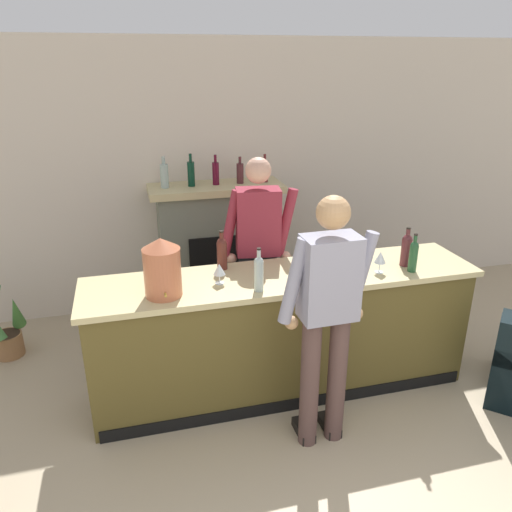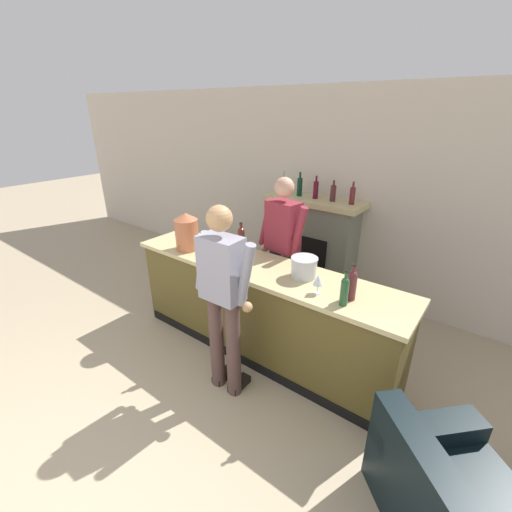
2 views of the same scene
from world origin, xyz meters
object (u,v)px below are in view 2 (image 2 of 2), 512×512
at_px(fireplace_stone, 312,245).
at_px(wine_glass_by_dispenser, 318,281).
at_px(armchair_black, 449,507).
at_px(potted_plant_corner, 190,248).
at_px(copper_dispenser, 187,231).
at_px(wine_bottle_burgundy_dark, 345,290).
at_px(wine_bottle_rose_blush, 241,237).
at_px(person_bartender, 282,250).
at_px(ice_bucket_steel, 304,267).
at_px(person_customer, 223,296).
at_px(wine_bottle_merlot_tall, 352,284).
at_px(wine_bottle_chardonnay_pale, 225,254).
at_px(wine_glass_back_row, 220,246).

relative_size(fireplace_stone, wine_glass_by_dispenser, 9.92).
relative_size(armchair_black, potted_plant_corner, 1.67).
relative_size(copper_dispenser, wine_bottle_burgundy_dark, 1.37).
relative_size(copper_dispenser, wine_bottle_rose_blush, 1.34).
relative_size(person_bartender, ice_bucket_steel, 7.28).
xyz_separation_m(person_customer, wine_bottle_merlot_tall, (0.89, 0.57, 0.16)).
relative_size(wine_bottle_chardonnay_pale, wine_glass_by_dispenser, 1.88).
bearing_deg(fireplace_stone, wine_bottle_merlot_tall, -53.15).
xyz_separation_m(wine_bottle_rose_blush, wine_bottle_chardonnay_pale, (0.17, -0.45, 0.00)).
relative_size(potted_plant_corner, ice_bucket_steel, 2.85).
height_order(person_bartender, wine_glass_by_dispenser, person_bartender).
bearing_deg(wine_bottle_chardonnay_pale, armchair_black, -13.56).
distance_m(armchair_black, potted_plant_corner, 4.65).
height_order(potted_plant_corner, wine_bottle_burgundy_dark, wine_bottle_burgundy_dark).
height_order(wine_bottle_rose_blush, wine_glass_by_dispenser, wine_bottle_rose_blush).
relative_size(fireplace_stone, wine_bottle_rose_blush, 5.43).
bearing_deg(person_customer, copper_dispenser, 152.57).
xyz_separation_m(person_bartender, wine_bottle_chardonnay_pale, (-0.19, -0.72, 0.15)).
bearing_deg(potted_plant_corner, wine_bottle_burgundy_dark, -21.48).
xyz_separation_m(potted_plant_corner, ice_bucket_steel, (2.75, -1.04, 0.82)).
bearing_deg(fireplace_stone, ice_bucket_steel, -64.88).
bearing_deg(wine_glass_back_row, fireplace_stone, 80.36).
distance_m(fireplace_stone, wine_bottle_burgundy_dark, 2.16).
bearing_deg(wine_bottle_merlot_tall, wine_glass_by_dispenser, -163.57).
height_order(copper_dispenser, wine_bottle_rose_blush, copper_dispenser).
xyz_separation_m(armchair_black, wine_glass_back_row, (-2.48, 0.73, 0.87)).
relative_size(fireplace_stone, potted_plant_corner, 2.37).
bearing_deg(armchair_black, copper_dispenser, 167.63).
xyz_separation_m(potted_plant_corner, wine_glass_back_row, (1.79, -1.12, 0.83)).
height_order(armchair_black, person_customer, person_customer).
bearing_deg(armchair_black, wine_bottle_merlot_tall, 145.51).
bearing_deg(person_bartender, ice_bucket_steel, -40.10).
relative_size(ice_bucket_steel, wine_bottle_rose_blush, 0.80).
height_order(ice_bucket_steel, wine_bottle_merlot_tall, wine_bottle_merlot_tall).
distance_m(copper_dispenser, wine_glass_back_row, 0.43).
bearing_deg(fireplace_stone, wine_bottle_chardonnay_pale, -90.78).
xyz_separation_m(wine_glass_back_row, wine_glass_by_dispenser, (1.21, -0.11, 0.01)).
bearing_deg(wine_bottle_rose_blush, wine_glass_back_row, -105.31).
bearing_deg(wine_glass_back_row, copper_dispenser, -167.13).
xyz_separation_m(potted_plant_corner, wine_bottle_burgundy_dark, (3.25, -1.28, 0.85)).
bearing_deg(armchair_black, wine_glass_by_dispenser, 154.17).
bearing_deg(wine_bottle_burgundy_dark, wine_bottle_rose_blush, 163.29).
distance_m(ice_bucket_steel, wine_bottle_burgundy_dark, 0.56).
bearing_deg(armchair_black, wine_bottle_burgundy_dark, 150.65).
height_order(fireplace_stone, wine_bottle_rose_blush, fireplace_stone).
bearing_deg(potted_plant_corner, copper_dispenser, -41.44).
height_order(wine_bottle_merlot_tall, wine_bottle_burgundy_dark, wine_bottle_merlot_tall).
distance_m(copper_dispenser, wine_bottle_chardonnay_pale, 0.66).
xyz_separation_m(copper_dispenser, wine_glass_by_dispenser, (1.62, -0.02, -0.09)).
height_order(person_bartender, wine_bottle_rose_blush, person_bartender).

